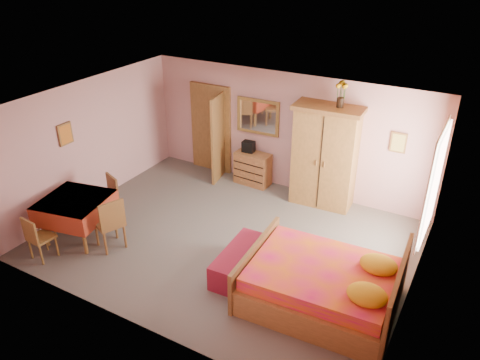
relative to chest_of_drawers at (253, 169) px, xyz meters
The scene contains 23 objects.
floor 2.38m from the chest_of_drawers, 73.50° to the right, with size 6.50×6.50×0.00m, color slate.
ceiling 3.23m from the chest_of_drawers, 73.50° to the right, with size 6.50×6.50×0.00m, color brown.
wall_back 1.17m from the chest_of_drawers, 20.68° to the left, with size 6.50×0.10×2.60m, color #CF9697.
wall_front 4.88m from the chest_of_drawers, 82.02° to the right, with size 6.50×0.10×2.60m, color #CF9697.
wall_left 3.55m from the chest_of_drawers, 138.97° to the right, with size 0.10×5.00×2.60m, color #CF9697.
wall_right 4.61m from the chest_of_drawers, 29.87° to the right, with size 0.10×5.00×2.60m, color #CF9697.
doorway 1.41m from the chest_of_drawers, 169.83° to the left, with size 1.06×0.12×2.15m, color #9E6B35.
window 4.16m from the chest_of_drawers, 15.14° to the right, with size 0.08×1.40×1.95m, color white.
picture_left 4.05m from the chest_of_drawers, 131.88° to the right, with size 0.04×0.32×0.42m, color orange.
picture_back 3.24m from the chest_of_drawers, ahead, with size 0.30×0.04×0.40m, color #D8BF59.
chest_of_drawers is the anchor object (origin of this frame).
wall_mirror 1.19m from the chest_of_drawers, 90.00° to the left, with size 1.00×0.05×0.79m, color white.
stereo 0.52m from the chest_of_drawers, 166.17° to the left, with size 0.27×0.19×0.25m, color black.
floor_lamp 1.21m from the chest_of_drawers, ahead, with size 0.25×0.25×1.95m, color black.
wardrobe 1.82m from the chest_of_drawers, ahead, with size 1.37×0.70×2.15m, color #AA7639.
sunflower_vase 2.77m from the chest_of_drawers, ahead, with size 0.21×0.21×0.52m, color yellow.
bed 4.07m from the chest_of_drawers, 47.27° to the right, with size 2.29×1.80×1.06m, color #E91660.
bench 3.24m from the chest_of_drawers, 65.96° to the right, with size 0.48×1.31×0.44m, color maroon.
dining_table 3.96m from the chest_of_drawers, 116.97° to the right, with size 1.13×1.13×0.83m, color maroon.
chair_south 4.67m from the chest_of_drawers, 113.58° to the right, with size 0.38×0.38×0.85m, color olive.
chair_north 3.36m from the chest_of_drawers, 120.76° to the right, with size 0.44×0.44×0.97m, color #986333.
chair_west 4.36m from the chest_of_drawers, 124.46° to the right, with size 0.44×0.44×0.97m, color olive.
chair_east 3.62m from the chest_of_drawers, 107.24° to the right, with size 0.46×0.46×1.01m, color brown.
Camera 1 is at (3.77, -6.21, 4.99)m, focal length 35.00 mm.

